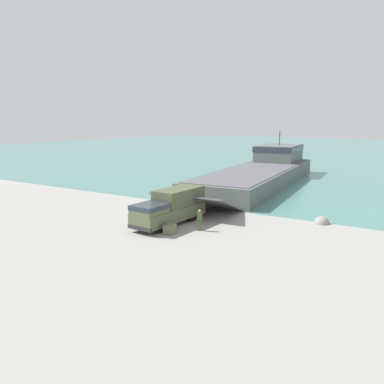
# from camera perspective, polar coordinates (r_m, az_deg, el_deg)

# --- Properties ---
(ground_plane) EXTENTS (240.00, 240.00, 0.00)m
(ground_plane) POSITION_cam_1_polar(r_m,az_deg,el_deg) (37.79, -5.03, -2.95)
(ground_plane) COLOR gray
(water_surface) EXTENTS (240.00, 180.00, 0.01)m
(water_surface) POSITION_cam_1_polar(r_m,az_deg,el_deg) (125.83, 21.48, 5.88)
(water_surface) COLOR #477F7A
(water_surface) RESTS_ON ground_plane
(landing_craft) EXTENTS (11.54, 40.44, 7.38)m
(landing_craft) POSITION_cam_1_polar(r_m,az_deg,el_deg) (57.27, 10.80, 3.35)
(landing_craft) COLOR #56605B
(landing_craft) RESTS_ON ground_plane
(military_truck) EXTENTS (2.91, 8.06, 2.99)m
(military_truck) POSITION_cam_1_polar(r_m,az_deg,el_deg) (32.89, -3.27, -2.27)
(military_truck) COLOR #566042
(military_truck) RESTS_ON ground_plane
(soldier_on_ramp) EXTENTS (0.50, 0.43, 1.81)m
(soldier_on_ramp) POSITION_cam_1_polar(r_m,az_deg,el_deg) (30.81, 1.17, -4.04)
(soldier_on_ramp) COLOR #475638
(soldier_on_ramp) RESTS_ON ground_plane
(moored_boat_a) EXTENTS (3.74, 5.73, 1.77)m
(moored_boat_a) POSITION_cam_1_polar(r_m,az_deg,el_deg) (84.59, 12.80, 4.78)
(moored_boat_a) COLOR #2D7060
(moored_boat_a) RESTS_ON ground_plane
(cargo_crate) EXTENTS (0.84, 0.98, 0.77)m
(cargo_crate) POSITION_cam_1_polar(r_m,az_deg,el_deg) (30.18, -3.39, -5.68)
(cargo_crate) COLOR #6B664C
(cargo_crate) RESTS_ON ground_plane
(shoreline_rock_a) EXTENTS (0.51, 0.51, 0.51)m
(shoreline_rock_a) POSITION_cam_1_polar(r_m,az_deg,el_deg) (44.49, -5.49, -0.89)
(shoreline_rock_a) COLOR #66605B
(shoreline_rock_a) RESTS_ON ground_plane
(shoreline_rock_b) EXTENTS (1.31, 1.31, 1.31)m
(shoreline_rock_b) POSITION_cam_1_polar(r_m,az_deg,el_deg) (35.17, 19.16, -4.55)
(shoreline_rock_b) COLOR gray
(shoreline_rock_b) RESTS_ON ground_plane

